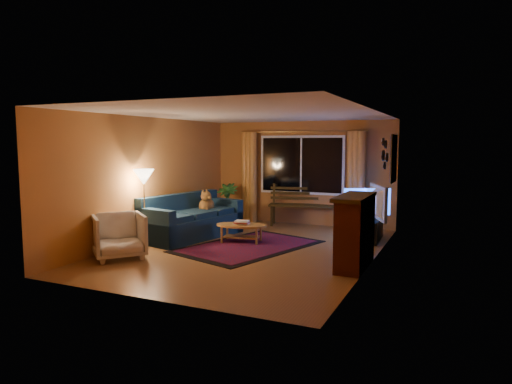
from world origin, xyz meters
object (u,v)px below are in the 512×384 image
at_px(floor_lamp, 144,208).
at_px(tv_console, 371,229).
at_px(sofa, 192,216).
at_px(coffee_table, 241,234).
at_px(bench, 303,216).
at_px(armchair, 119,234).

bearing_deg(floor_lamp, tv_console, 30.14).
relative_size(sofa, tv_console, 2.09).
xyz_separation_m(floor_lamp, coffee_table, (1.61, 0.96, -0.55)).
height_order(bench, armchair, armchair).
bearing_deg(bench, coffee_table, -116.78).
bearing_deg(sofa, armchair, -84.94).
bearing_deg(armchair, coffee_table, 4.78).
distance_m(coffee_table, tv_console, 2.66).
xyz_separation_m(bench, tv_console, (1.78, -0.98, -0.02)).
bearing_deg(floor_lamp, bench, 56.74).
distance_m(sofa, armchair, 2.00).
bearing_deg(tv_console, armchair, -141.08).
distance_m(sofa, coffee_table, 1.19).
relative_size(coffee_table, tv_console, 0.96).
height_order(floor_lamp, coffee_table, floor_lamp).
xyz_separation_m(floor_lamp, tv_console, (3.92, 2.28, -0.52)).
bearing_deg(armchair, sofa, 33.54).
relative_size(floor_lamp, coffee_table, 1.44).
height_order(bench, coffee_table, bench).
bearing_deg(bench, tv_console, -42.71).
height_order(sofa, tv_console, sofa).
bearing_deg(floor_lamp, sofa, 65.45).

